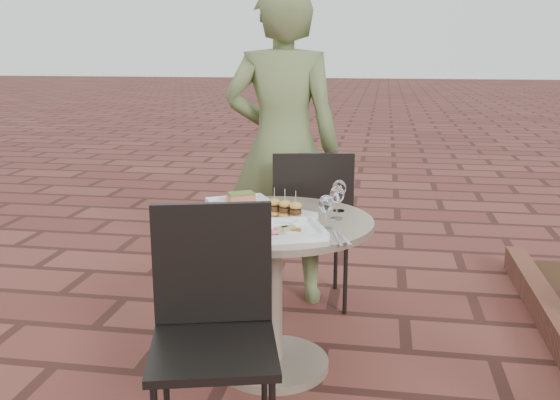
% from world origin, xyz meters
% --- Properties ---
extents(ground, '(60.00, 60.00, 0.00)m').
position_xyz_m(ground, '(0.00, 0.00, 0.00)').
color(ground, '#5B2C23').
rests_on(ground, ground).
extents(cafe_table, '(0.90, 0.90, 0.73)m').
position_xyz_m(cafe_table, '(0.20, 0.16, 0.48)').
color(cafe_table, gray).
rests_on(cafe_table, ground).
extents(chair_far, '(0.53, 0.53, 0.93)m').
position_xyz_m(chair_far, '(0.29, 0.88, 0.55)').
color(chair_far, black).
rests_on(chair_far, ground).
extents(chair_near, '(0.54, 0.54, 0.93)m').
position_xyz_m(chair_near, '(0.09, -0.48, 0.55)').
color(chair_near, black).
rests_on(chair_near, ground).
extents(diner, '(0.70, 0.48, 1.84)m').
position_xyz_m(diner, '(0.11, 1.02, 0.92)').
color(diner, '#5B6A3A').
rests_on(diner, ground).
extents(plate_salmon, '(0.39, 0.39, 0.08)m').
position_xyz_m(plate_salmon, '(0.02, 0.32, 0.75)').
color(plate_salmon, white).
rests_on(plate_salmon, cafe_table).
extents(plate_sliders, '(0.29, 0.29, 0.14)m').
position_xyz_m(plate_sliders, '(0.26, 0.16, 0.76)').
color(plate_sliders, white).
rests_on(plate_sliders, cafe_table).
extents(plate_tuna, '(0.36, 0.36, 0.03)m').
position_xyz_m(plate_tuna, '(0.30, -0.05, 0.75)').
color(plate_tuna, white).
rests_on(plate_tuna, cafe_table).
extents(wine_glass_right, '(0.06, 0.06, 0.15)m').
position_xyz_m(wine_glass_right, '(0.45, 0.05, 0.83)').
color(wine_glass_right, white).
rests_on(wine_glass_right, cafe_table).
extents(wine_glass_mid, '(0.06, 0.06, 0.15)m').
position_xyz_m(wine_glass_mid, '(0.48, 0.36, 0.84)').
color(wine_glass_mid, white).
rests_on(wine_glass_mid, cafe_table).
extents(wine_glass_far, '(0.07, 0.07, 0.15)m').
position_xyz_m(wine_glass_far, '(0.48, 0.22, 0.84)').
color(wine_glass_far, white).
rests_on(wine_glass_far, cafe_table).
extents(steel_ramekin, '(0.08, 0.08, 0.05)m').
position_xyz_m(steel_ramekin, '(-0.07, 0.24, 0.76)').
color(steel_ramekin, silver).
rests_on(steel_ramekin, cafe_table).
extents(cutlery_set, '(0.15, 0.23, 0.00)m').
position_xyz_m(cutlery_set, '(0.51, -0.08, 0.73)').
color(cutlery_set, silver).
rests_on(cutlery_set, cafe_table).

